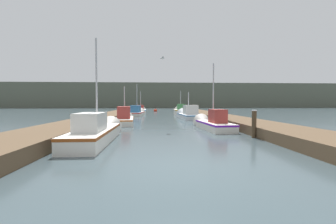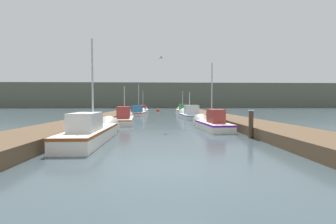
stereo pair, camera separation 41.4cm
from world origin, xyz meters
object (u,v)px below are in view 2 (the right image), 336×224
at_px(fishing_boat_2, 125,118).
at_px(mooring_piling_1, 132,111).
at_px(mooring_piling_0, 251,124).
at_px(mooring_piling_2, 139,109).
at_px(channel_buoy, 158,110).
at_px(fishing_boat_1, 210,123).
at_px(fishing_boat_5, 182,111).
at_px(seagull_lead, 161,58).
at_px(fishing_boat_3, 189,114).
at_px(mooring_piling_3, 224,119).
at_px(fishing_boat_4, 139,112).
at_px(fishing_boat_0, 94,131).
at_px(fishing_boat_6, 143,110).

xyz_separation_m(fishing_boat_2, mooring_piling_1, (-1.20, 13.86, 0.13)).
xyz_separation_m(mooring_piling_0, mooring_piling_2, (-8.23, 30.07, -0.18)).
bearing_deg(channel_buoy, fishing_boat_1, -82.64).
distance_m(fishing_boat_5, mooring_piling_1, 7.39).
xyz_separation_m(fishing_boat_1, fishing_boat_2, (-6.16, 4.32, 0.03)).
xyz_separation_m(fishing_boat_2, mooring_piling_0, (7.28, -8.10, 0.28)).
xyz_separation_m(fishing_boat_5, mooring_piling_0, (1.10, -22.08, 0.22)).
bearing_deg(mooring_piling_2, mooring_piling_1, -91.83).
distance_m(fishing_boat_1, seagull_lead, 5.30).
distance_m(fishing_boat_3, mooring_piling_1, 11.22).
height_order(fishing_boat_1, seagull_lead, seagull_lead).
bearing_deg(mooring_piling_0, mooring_piling_1, 111.13).
distance_m(mooring_piling_3, seagull_lead, 5.90).
bearing_deg(fishing_boat_1, fishing_boat_4, 107.05).
xyz_separation_m(fishing_boat_3, channel_buoy, (-3.48, 18.51, -0.23)).
relative_size(fishing_boat_0, fishing_boat_4, 1.03).
xyz_separation_m(fishing_boat_2, mooring_piling_2, (-0.94, 21.97, 0.10)).
relative_size(mooring_piling_1, mooring_piling_2, 1.07).
bearing_deg(fishing_boat_3, mooring_piling_0, -88.43).
xyz_separation_m(fishing_boat_0, mooring_piling_3, (7.33, 4.96, 0.14)).
xyz_separation_m(fishing_boat_3, mooring_piling_3, (1.28, -8.78, 0.15)).
bearing_deg(fishing_boat_3, fishing_boat_4, 132.91).
bearing_deg(fishing_boat_6, mooring_piling_0, -76.54).
bearing_deg(fishing_boat_5, seagull_lead, -98.70).
bearing_deg(fishing_boat_3, fishing_boat_0, -117.67).
bearing_deg(seagull_lead, fishing_boat_3, -22.05).
distance_m(fishing_boat_0, mooring_piling_0, 7.35).
distance_m(fishing_boat_5, fishing_boat_6, 7.23).
xyz_separation_m(mooring_piling_2, seagull_lead, (3.93, -25.87, 4.10)).
bearing_deg(channel_buoy, fishing_boat_6, -112.31).
relative_size(fishing_boat_3, seagull_lead, 10.72).
bearing_deg(fishing_boat_0, mooring_piling_1, 92.39).
xyz_separation_m(mooring_piling_1, channel_buoy, (3.73, 9.91, -0.35)).
bearing_deg(mooring_piling_3, fishing_boat_1, -144.57).
bearing_deg(mooring_piling_3, fishing_boat_4, 116.49).
height_order(fishing_boat_0, mooring_piling_3, fishing_boat_0).
xyz_separation_m(fishing_boat_4, mooring_piling_2, (-1.12, 11.24, 0.10)).
relative_size(fishing_boat_0, channel_buoy, 5.37).
bearing_deg(seagull_lead, channel_buoy, -2.87).
bearing_deg(fishing_boat_4, mooring_piling_0, -64.80).
relative_size(fishing_boat_2, fishing_boat_4, 1.04).
bearing_deg(mooring_piling_3, fishing_boat_6, 108.41).
distance_m(fishing_boat_0, fishing_boat_4, 19.22).
distance_m(fishing_boat_1, fishing_boat_5, 18.30).
distance_m(fishing_boat_4, mooring_piling_3, 15.93).
bearing_deg(mooring_piling_1, fishing_boat_3, -50.04).
bearing_deg(mooring_piling_3, fishing_boat_3, 98.27).
height_order(fishing_boat_0, mooring_piling_1, fishing_boat_0).
distance_m(fishing_boat_5, channel_buoy, 10.45).
height_order(mooring_piling_0, mooring_piling_1, mooring_piling_0).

